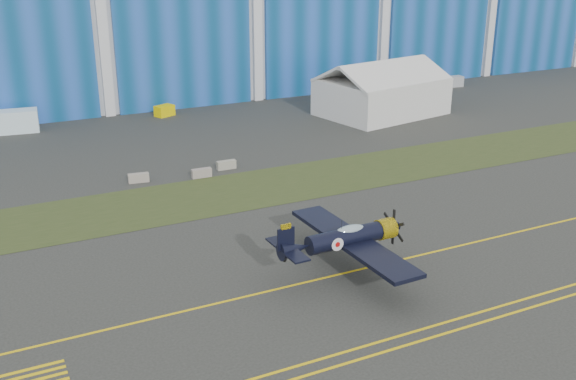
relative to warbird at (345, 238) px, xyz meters
name	(u,v)px	position (x,y,z in m)	size (l,w,h in m)	color
ground	(256,258)	(-4.62, 5.04, -2.79)	(260.00, 260.00, 0.00)	#353633
grass_median	(195,198)	(-4.62, 19.04, -2.77)	(260.00, 10.00, 0.02)	#475128
taxiway_centreline	(285,287)	(-4.62, 0.04, -2.78)	(200.00, 0.20, 0.02)	yellow
edge_line_near	(359,359)	(-4.62, -9.46, -2.78)	(80.00, 0.20, 0.02)	yellow
edge_line_far	(350,350)	(-4.62, -8.46, -2.78)	(80.00, 0.20, 0.02)	yellow
warbird	(345,238)	(0.00, 0.00, 0.00)	(11.40, 13.62, 3.95)	black
tent	(382,87)	(28.92, 38.72, 0.92)	(17.85, 14.46, 7.41)	silver
shipping_container	(11,122)	(-17.44, 50.98, -1.41)	(6.35, 2.54, 2.75)	white
tug	(164,111)	(1.98, 50.87, -2.06)	(2.50, 1.56, 1.46)	#F5DA00
gse_box	(454,81)	(50.12, 49.18, -1.94)	(2.83, 1.51, 1.70)	#9CA2A8
barrier_a	(139,178)	(-8.11, 25.75, -2.34)	(2.00, 0.60, 0.90)	gray
barrier_b	(202,173)	(-2.06, 24.42, -2.34)	(2.00, 0.60, 0.90)	gray
barrier_c	(226,165)	(1.14, 25.78, -2.34)	(2.00, 0.60, 0.90)	#9D9A88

